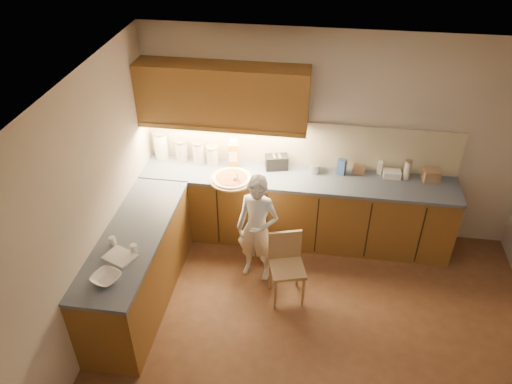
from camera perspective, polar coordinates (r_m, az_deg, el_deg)
room at (r=4.12m, az=8.59°, el=-2.67°), size 4.54×4.50×2.62m
l_counter at (r=5.90m, az=-1.11°, el=-3.93°), size 3.77×2.62×0.92m
backsplash at (r=6.04m, az=5.11°, el=5.51°), size 3.75×0.02×0.58m
upper_cabinets at (r=5.72m, az=-3.86°, el=10.97°), size 1.95×0.36×0.73m
pizza_on_board at (r=5.86m, az=-2.80°, el=1.53°), size 0.52×0.52×0.21m
child at (r=5.53m, az=0.19°, el=-4.26°), size 0.55×0.42×1.33m
wooden_chair at (r=5.44m, az=3.48°, el=-7.95°), size 0.45×0.45×0.80m
mixing_bowl at (r=4.76m, az=-16.77°, el=-9.42°), size 0.31×0.31×0.06m
canister_a at (r=6.33m, az=-10.82°, el=5.32°), size 0.18×0.18×0.36m
canister_b at (r=6.25m, az=-8.50°, el=4.74°), size 0.16×0.16×0.28m
canister_c at (r=6.17m, az=-6.57°, el=4.52°), size 0.15×0.15×0.29m
canister_d at (r=6.13m, az=-5.00°, el=4.21°), size 0.15×0.15×0.25m
oil_jug at (r=6.05m, az=-2.56°, el=4.32°), size 0.13×0.10×0.37m
toaster at (r=6.05m, az=2.37°, el=3.43°), size 0.30×0.21×0.18m
steel_pot at (r=6.03m, az=6.70°, el=2.77°), size 0.15×0.15×0.12m
blue_box at (r=6.02m, az=9.77°, el=2.86°), size 0.12×0.10×0.20m
card_box_a at (r=6.10m, az=11.66°, el=2.55°), size 0.15×0.12×0.10m
white_bottle at (r=6.13m, az=13.94°, el=2.74°), size 0.06×0.06×0.17m
flat_pack at (r=6.12m, az=15.27°, el=2.02°), size 0.20×0.14×0.08m
tall_jar at (r=6.09m, az=16.92°, el=2.46°), size 0.08×0.08×0.25m
card_box_b at (r=6.17m, az=19.40°, el=1.80°), size 0.21×0.17×0.15m
dough_cloth at (r=4.97m, az=-15.30°, el=-7.14°), size 0.34×0.31×0.02m
spice_jar_a at (r=5.13m, az=-16.08°, el=-5.37°), size 0.06×0.06×0.08m
spice_jar_b at (r=4.98m, az=-13.78°, el=-6.28°), size 0.08×0.08×0.09m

